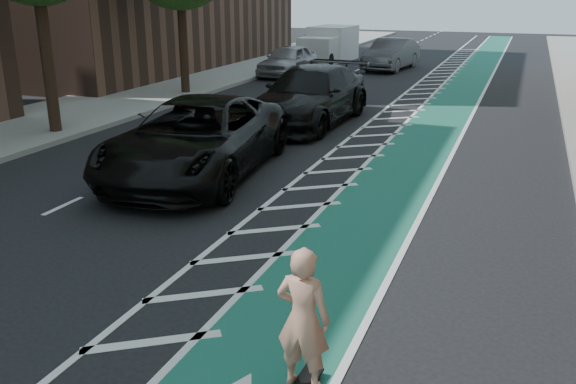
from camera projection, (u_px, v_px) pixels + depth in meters
The scene contains 15 objects.
ground at pixel (121, 279), 9.73m from camera, with size 120.00×120.00×0.00m, color black.
bike_lane at pixel (418, 149), 17.53m from camera, with size 2.00×90.00×0.01m, color #19583F.
buffer_strip at pixel (367, 144), 18.05m from camera, with size 1.40×90.00×0.01m, color silver.
sidewalk_left at pixel (68, 115), 21.80m from camera, with size 5.00×90.00×0.15m, color gray.
curb_right at pixel (572, 160), 16.12m from camera, with size 0.12×90.00×0.16m, color gray.
curb_left at pixel (125, 120), 20.96m from camera, with size 0.12×90.00×0.16m, color gray.
skateboarder at pixel (303, 319), 6.68m from camera, with size 0.62×0.41×1.71m, color tan.
suv_near at pixel (197, 138), 14.85m from camera, with size 3.08×6.69×1.86m, color black.
suv_far at pixel (310, 96), 20.53m from camera, with size 2.63×6.48×1.88m, color black.
car_silver at pixel (288, 60), 31.68m from camera, with size 1.88×4.67×1.59m, color #9B9A9F.
car_grey at pixel (391, 54), 34.10m from camera, with size 1.80×5.16×1.70m, color #505054.
box_truck at pixel (329, 45), 37.91m from camera, with size 2.56×5.17×2.10m.
barrel_a at pixel (189, 149), 15.66m from camera, with size 0.72×0.72×0.98m.
barrel_b at pixel (258, 126), 18.62m from camera, with size 0.60×0.60×0.82m.
barrel_c at pixel (314, 88), 25.02m from camera, with size 0.73×0.73×0.99m.
Camera 1 is at (5.68, -7.21, 4.43)m, focal length 38.00 mm.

